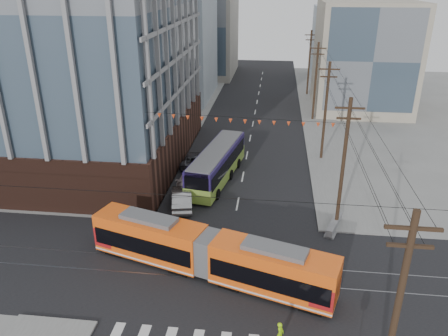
# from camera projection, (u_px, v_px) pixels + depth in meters

# --- Properties ---
(ground) EXTENTS (160.00, 160.00, 0.00)m
(ground) POSITION_uv_depth(u_px,v_px,m) (217.00, 310.00, 27.28)
(ground) COLOR slate
(office_building) EXTENTS (30.00, 25.00, 28.60)m
(office_building) POSITION_uv_depth(u_px,v_px,m) (34.00, 28.00, 44.86)
(office_building) COLOR #381E16
(office_building) RESTS_ON ground
(bg_bldg_nw_near) EXTENTS (18.00, 16.00, 18.00)m
(bg_bldg_nw_near) POSITION_uv_depth(u_px,v_px,m) (158.00, 43.00, 72.82)
(bg_bldg_nw_near) COLOR #8C99A5
(bg_bldg_nw_near) RESTS_ON ground
(bg_bldg_ne_near) EXTENTS (14.00, 14.00, 16.00)m
(bg_bldg_ne_near) POSITION_uv_depth(u_px,v_px,m) (364.00, 57.00, 65.99)
(bg_bldg_ne_near) COLOR gray
(bg_bldg_ne_near) RESTS_ON ground
(bg_bldg_nw_far) EXTENTS (16.00, 18.00, 20.00)m
(bg_bldg_nw_far) POSITION_uv_depth(u_px,v_px,m) (196.00, 25.00, 90.28)
(bg_bldg_nw_far) COLOR gray
(bg_bldg_nw_far) RESTS_ON ground
(bg_bldg_ne_far) EXTENTS (16.00, 16.00, 14.00)m
(bg_bldg_ne_far) POSITION_uv_depth(u_px,v_px,m) (356.00, 45.00, 84.37)
(bg_bldg_ne_far) COLOR #8C99A5
(bg_bldg_ne_far) RESTS_ON ground
(utility_pole_near) EXTENTS (0.30, 0.30, 11.00)m
(utility_pole_near) POSITION_uv_depth(u_px,v_px,m) (394.00, 323.00, 18.69)
(utility_pole_near) COLOR black
(utility_pole_near) RESTS_ON ground
(utility_pole_far) EXTENTS (0.30, 0.30, 11.00)m
(utility_pole_far) POSITION_uv_depth(u_px,v_px,m) (309.00, 63.00, 75.09)
(utility_pole_far) COLOR black
(utility_pole_far) RESTS_ON ground
(streetcar) EXTENTS (17.59, 7.64, 3.40)m
(streetcar) POSITION_uv_depth(u_px,v_px,m) (208.00, 254.00, 29.91)
(streetcar) COLOR #FC5A13
(streetcar) RESTS_ON ground
(city_bus) EXTENTS (4.66, 12.53, 3.47)m
(city_bus) POSITION_uv_depth(u_px,v_px,m) (217.00, 164.00, 44.13)
(city_bus) COLOR #24184E
(city_bus) RESTS_ON ground
(parked_car_silver) EXTENTS (2.75, 5.22, 1.64)m
(parked_car_silver) POSITION_uv_depth(u_px,v_px,m) (182.00, 198.00, 39.30)
(parked_car_silver) COLOR #959596
(parked_car_silver) RESTS_ON ground
(parked_car_white) EXTENTS (2.53, 5.25, 1.47)m
(parked_car_white) POSITION_uv_depth(u_px,v_px,m) (192.00, 177.00, 43.77)
(parked_car_white) COLOR beige
(parked_car_white) RESTS_ON ground
(parked_car_grey) EXTENTS (2.41, 4.94, 1.35)m
(parked_car_grey) POSITION_uv_depth(u_px,v_px,m) (194.00, 160.00, 48.00)
(parked_car_grey) COLOR #484951
(parked_car_grey) RESTS_ON ground
(pedestrian) EXTENTS (0.49, 0.63, 1.54)m
(pedestrian) POSITION_uv_depth(u_px,v_px,m) (280.00, 334.00, 24.40)
(pedestrian) COLOR #A6F10C
(pedestrian) RESTS_ON ground
(jersey_barrier) EXTENTS (1.96, 3.63, 0.71)m
(jersey_barrier) POSITION_uv_depth(u_px,v_px,m) (334.00, 224.00, 36.00)
(jersey_barrier) COLOR slate
(jersey_barrier) RESTS_ON ground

